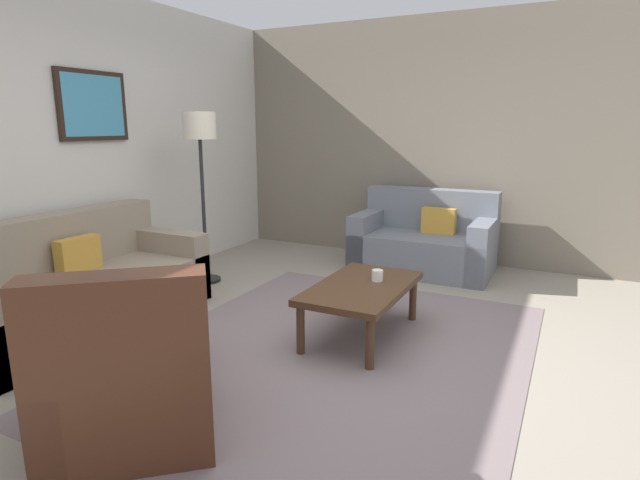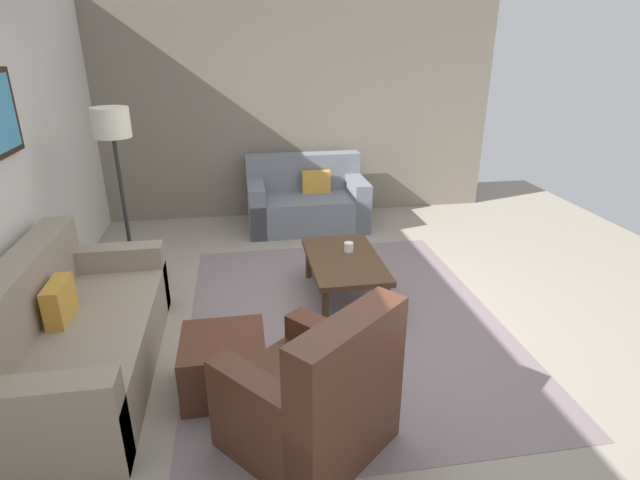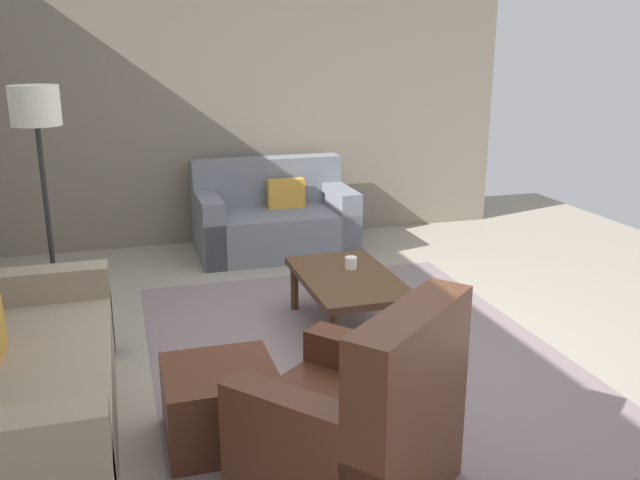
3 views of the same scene
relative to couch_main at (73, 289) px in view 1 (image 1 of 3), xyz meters
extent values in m
plane|color=gray|center=(0.43, -2.09, -0.30)|extent=(8.00, 8.00, 0.00)
cube|color=silver|center=(0.43, 0.51, 1.10)|extent=(6.00, 0.12, 2.80)
cube|color=slate|center=(3.43, -2.09, 1.10)|extent=(0.12, 5.20, 2.80)
cube|color=slate|center=(0.43, -2.09, -0.29)|extent=(3.29, 2.61, 0.01)
cube|color=gray|center=(0.00, -0.10, -0.09)|extent=(2.03, 0.93, 0.42)
cube|color=gray|center=(0.00, 0.24, 0.14)|extent=(2.03, 0.24, 0.88)
cube|color=gray|center=(0.92, -0.10, 0.01)|extent=(0.20, 0.93, 0.62)
cube|color=gold|center=(0.10, 0.02, 0.26)|extent=(0.36, 0.12, 0.28)
cube|color=slate|center=(2.80, -2.09, -0.09)|extent=(0.88, 1.48, 0.42)
cube|color=slate|center=(3.11, -2.09, 0.14)|extent=(0.24, 1.48, 0.88)
cube|color=slate|center=(2.80, -1.45, 0.01)|extent=(0.88, 0.20, 0.62)
cube|color=slate|center=(2.80, -2.73, 0.01)|extent=(0.88, 0.20, 0.62)
cube|color=gold|center=(2.89, -2.23, 0.26)|extent=(0.12, 0.36, 0.28)
cube|color=#4C2819|center=(-0.88, -1.57, -0.08)|extent=(1.13, 1.13, 0.44)
cube|color=#4C2819|center=(-1.11, -1.77, 0.18)|extent=(0.67, 0.74, 0.95)
cube|color=#4C2819|center=(-0.68, -1.81, 0.00)|extent=(0.71, 0.64, 0.60)
cube|color=#4C2819|center=(-1.09, -1.33, 0.00)|extent=(0.71, 0.64, 0.60)
cube|color=#4C2819|center=(-0.31, -1.09, -0.10)|extent=(0.56, 0.56, 0.40)
cylinder|color=#472D1C|center=(0.34, -2.42, -0.12)|extent=(0.06, 0.06, 0.36)
cylinder|color=#472D1C|center=(1.32, -2.42, -0.12)|extent=(0.06, 0.06, 0.36)
cylinder|color=#472D1C|center=(0.34, -1.90, -0.12)|extent=(0.06, 0.06, 0.36)
cylinder|color=#472D1C|center=(1.32, -1.90, -0.12)|extent=(0.06, 0.06, 0.36)
cube|color=#472D1C|center=(0.83, -2.16, 0.09)|extent=(1.10, 0.64, 0.05)
cylinder|color=white|center=(0.97, -2.23, 0.16)|extent=(0.09, 0.09, 0.09)
cylinder|color=black|center=(1.42, -0.19, -0.28)|extent=(0.28, 0.28, 0.03)
cylinder|color=#262626|center=(1.42, -0.19, 0.43)|extent=(0.04, 0.04, 1.45)
cylinder|color=beige|center=(1.42, -0.19, 1.28)|extent=(0.32, 0.32, 0.26)
cube|color=black|center=(0.72, 0.43, 1.46)|extent=(0.72, 0.04, 0.62)
cube|color=teal|center=(0.72, 0.41, 1.46)|extent=(0.64, 0.01, 0.54)
camera|label=1|loc=(-2.59, -3.52, 1.29)|focal=28.59mm
camera|label=2|loc=(-3.22, -1.27, 1.96)|focal=28.05mm
camera|label=3|loc=(-3.46, -0.68, 1.69)|focal=38.60mm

